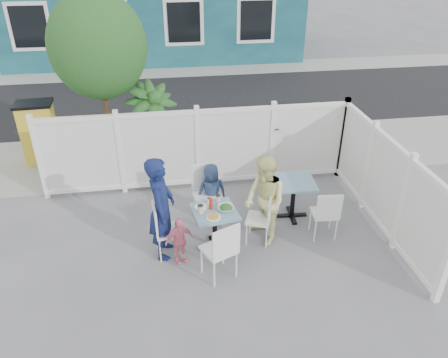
{
  "coord_description": "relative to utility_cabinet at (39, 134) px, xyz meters",
  "views": [
    {
      "loc": [
        -0.55,
        -5.1,
        4.46
      ],
      "look_at": [
        0.36,
        0.83,
        1.02
      ],
      "focal_mm": 35.0,
      "sensor_mm": 36.0,
      "label": 1
    }
  ],
  "objects": [
    {
      "name": "potted_shrub_a",
      "position": [
        2.4,
        -0.9,
        0.31
      ],
      "size": [
        1.47,
        1.47,
        1.9
      ],
      "primitive_type": "imported",
      "rotation": [
        0.0,
        0.0,
        0.57
      ],
      "color": "#1B491C",
      "rests_on": "ground"
    },
    {
      "name": "boy",
      "position": [
        3.37,
        -2.74,
        -0.12
      ],
      "size": [
        0.55,
        0.39,
        1.05
      ],
      "primitive_type": "imported",
      "rotation": [
        0.0,
        0.0,
        3.26
      ],
      "color": "navy",
      "rests_on": "ground"
    },
    {
      "name": "main_table",
      "position": [
        3.31,
        -3.57,
        -0.1
      ],
      "size": [
        0.76,
        0.76,
        0.7
      ],
      "rotation": [
        0.0,
        0.0,
        0.16
      ],
      "color": "slate",
      "rests_on": "ground"
    },
    {
      "name": "plate_side",
      "position": [
        3.12,
        -3.44,
        0.06
      ],
      "size": [
        0.21,
        0.21,
        0.01
      ],
      "primitive_type": "cylinder",
      "color": "white",
      "rests_on": "main_table"
    },
    {
      "name": "far_sidewalk",
      "position": [
        3.16,
        6.6,
        -0.64
      ],
      "size": [
        24.0,
        1.6,
        0.01
      ],
      "primitive_type": "cube",
      "color": "gray",
      "rests_on": "ground"
    },
    {
      "name": "chair_back",
      "position": [
        3.28,
        -2.71,
        -0.06
      ],
      "size": [
        0.5,
        0.48,
        1.01
      ],
      "rotation": [
        0.0,
        0.0,
        3.24
      ],
      "color": "white",
      "rests_on": "ground"
    },
    {
      "name": "potted_shrub_b",
      "position": [
        5.05,
        -1.0,
        0.13
      ],
      "size": [
        1.77,
        1.67,
        1.56
      ],
      "primitive_type": "imported",
      "rotation": [
        0.0,
        0.0,
        0.4
      ],
      "color": "#1B491C",
      "rests_on": "ground"
    },
    {
      "name": "near_sidewalk",
      "position": [
        3.16,
        -0.2,
        -0.64
      ],
      "size": [
        24.0,
        2.6,
        0.01
      ],
      "primitive_type": "cube",
      "color": "gray",
      "rests_on": "ground"
    },
    {
      "name": "plate_main",
      "position": [
        3.27,
        -3.75,
        0.06
      ],
      "size": [
        0.22,
        0.22,
        0.01
      ],
      "primitive_type": "cylinder",
      "color": "white",
      "rests_on": "main_table"
    },
    {
      "name": "tree",
      "position": [
        1.56,
        -0.7,
        1.95
      ],
      "size": [
        1.8,
        1.62,
        3.59
      ],
      "color": "#382316",
      "rests_on": "ground"
    },
    {
      "name": "street",
      "position": [
        3.16,
        3.5,
        -0.64
      ],
      "size": [
        24.0,
        5.0,
        0.01
      ],
      "primitive_type": "cube",
      "color": "black",
      "rests_on": "ground"
    },
    {
      "name": "fence_right",
      "position": [
        6.16,
        -3.4,
        0.14
      ],
      "size": [
        0.08,
        3.66,
        1.6
      ],
      "rotation": [
        0.0,
        0.0,
        1.57
      ],
      "color": "white",
      "rests_on": "ground"
    },
    {
      "name": "ground",
      "position": [
        3.16,
        -4.0,
        -0.65
      ],
      "size": [
        80.0,
        80.0,
        0.0
      ],
      "primitive_type": "plane",
      "color": "slate"
    },
    {
      "name": "toddler",
      "position": [
        2.74,
        -3.83,
        -0.25
      ],
      "size": [
        0.5,
        0.35,
        0.78
      ],
      "primitive_type": "imported",
      "rotation": [
        0.0,
        0.0,
        0.38
      ],
      "color": "pink",
      "rests_on": "ground"
    },
    {
      "name": "spare_table",
      "position": [
        4.78,
        -2.92,
        -0.08
      ],
      "size": [
        0.73,
        0.73,
        0.73
      ],
      "rotation": [
        0.0,
        0.0,
        -0.06
      ],
      "color": "slate",
      "rests_on": "ground"
    },
    {
      "name": "pepper_shaker",
      "position": [
        3.25,
        -3.29,
        0.09
      ],
      "size": [
        0.03,
        0.03,
        0.07
      ],
      "primitive_type": "cylinder",
      "color": "black",
      "rests_on": "main_table"
    },
    {
      "name": "coffee_cup_a",
      "position": [
        3.09,
        -3.59,
        0.12
      ],
      "size": [
        0.09,
        0.09,
        0.13
      ],
      "primitive_type": "cylinder",
      "color": "beige",
      "rests_on": "main_table"
    },
    {
      "name": "chair_spare",
      "position": [
        5.12,
        -3.6,
        -0.13
      ],
      "size": [
        0.43,
        0.42,
        0.89
      ],
      "rotation": [
        0.0,
        0.0,
        -0.08
      ],
      "color": "white",
      "rests_on": "ground"
    },
    {
      "name": "chair_near",
      "position": [
        3.32,
        -4.3,
        -0.08
      ],
      "size": [
        0.57,
        0.57,
        0.97
      ],
      "rotation": [
        0.0,
        0.0,
        0.42
      ],
      "color": "white",
      "rests_on": "ground"
    },
    {
      "name": "ketchup_bottle",
      "position": [
        3.27,
        -3.51,
        0.15
      ],
      "size": [
        0.06,
        0.06,
        0.19
      ],
      "primitive_type": "cylinder",
      "color": "red",
      "rests_on": "main_table"
    },
    {
      "name": "coffee_cup_b",
      "position": [
        3.4,
        -3.32,
        0.11
      ],
      "size": [
        0.07,
        0.07,
        0.11
      ],
      "primitive_type": "cylinder",
      "color": "beige",
      "rests_on": "main_table"
    },
    {
      "name": "fence_back",
      "position": [
        3.26,
        -1.6,
        0.14
      ],
      "size": [
        5.86,
        0.08,
        1.6
      ],
      "color": "white",
      "rests_on": "ground"
    },
    {
      "name": "salad_bowl",
      "position": [
        3.49,
        -3.57,
        0.08
      ],
      "size": [
        0.25,
        0.25,
        0.06
      ],
      "primitive_type": "imported",
      "color": "white",
      "rests_on": "main_table"
    },
    {
      "name": "woman",
      "position": [
        4.12,
        -3.49,
        0.1
      ],
      "size": [
        0.75,
        0.86,
        1.5
      ],
      "primitive_type": "imported",
      "rotation": [
        0.0,
        0.0,
        -1.28
      ],
      "color": "#DBD944",
      "rests_on": "ground"
    },
    {
      "name": "chair_right",
      "position": [
        4.1,
        -3.53,
        -0.14
      ],
      "size": [
        0.5,
        0.51,
        0.87
      ],
      "rotation": [
        0.0,
        0.0,
        1.2
      ],
      "color": "white",
      "rests_on": "ground"
    },
    {
      "name": "utility_cabinet",
      "position": [
        0.0,
        0.0,
        0.0
      ],
      "size": [
        0.72,
        0.53,
        1.29
      ],
      "primitive_type": "cube",
      "rotation": [
        0.0,
        0.0,
        0.05
      ],
      "color": "gold",
      "rests_on": "ground"
    },
    {
      "name": "salt_shaker",
      "position": [
        3.24,
        -3.34,
        0.09
      ],
      "size": [
        0.03,
        0.03,
        0.07
      ],
      "primitive_type": "cylinder",
      "color": "white",
      "rests_on": "main_table"
    },
    {
      "name": "chair_left",
      "position": [
        2.51,
        -3.63,
        -0.11
      ],
      "size": [
        0.44,
        0.46,
        0.91
      ],
      "rotation": [
        0.0,
        0.0,
        -1.46
      ],
      "color": "white",
      "rests_on": "ground"
    },
    {
      "name": "man",
      "position": [
        2.51,
        -3.59,
        0.19
      ],
      "size": [
        0.48,
        0.66,
        1.68
      ],
      "primitive_type": "imported",
      "rotation": [
        0.0,
        0.0,
        1.44
      ],
      "color": "#121C4B",
      "rests_on": "ground"
    }
  ]
}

